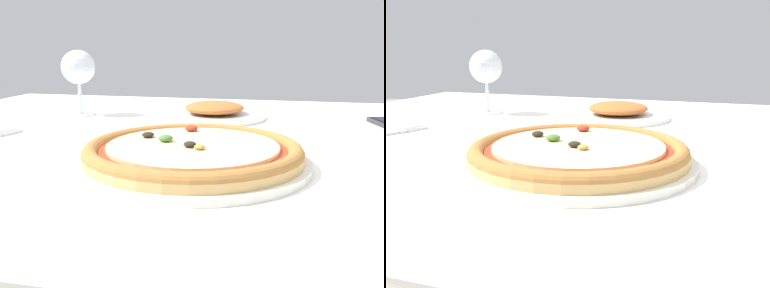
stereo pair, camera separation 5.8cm
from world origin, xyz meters
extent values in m
cube|color=brown|center=(0.00, 0.00, 0.72)|extent=(1.33, 0.93, 0.04)
cube|color=white|center=(0.00, 0.00, 0.74)|extent=(1.43, 1.03, 0.01)
cylinder|color=brown|center=(-0.60, 0.40, 0.35)|extent=(0.06, 0.06, 0.70)
cylinder|color=white|center=(0.00, -0.20, 0.75)|extent=(0.32, 0.32, 0.01)
cylinder|color=#E0B26B|center=(0.00, -0.20, 0.76)|extent=(0.30, 0.30, 0.01)
torus|color=#B27538|center=(0.00, -0.20, 0.76)|extent=(0.30, 0.30, 0.02)
cylinder|color=#BC381E|center=(0.00, -0.20, 0.76)|extent=(0.25, 0.25, 0.00)
cylinder|color=beige|center=(0.00, -0.20, 0.77)|extent=(0.23, 0.23, 0.00)
ellipsoid|color=#4C7A33|center=(-0.04, -0.19, 0.78)|extent=(0.02, 0.02, 0.01)
ellipsoid|color=#2D2319|center=(-0.07, -0.17, 0.77)|extent=(0.02, 0.02, 0.01)
ellipsoid|color=#BC9342|center=(0.02, -0.22, 0.77)|extent=(0.01, 0.01, 0.01)
ellipsoid|color=#A83323|center=(-0.02, -0.11, 0.78)|extent=(0.02, 0.02, 0.01)
ellipsoid|color=#2D2319|center=(0.00, -0.21, 0.77)|extent=(0.02, 0.02, 0.01)
cube|color=silver|center=(-0.39, -0.06, 0.74)|extent=(0.02, 0.04, 0.00)
cube|color=silver|center=(-0.38, -0.07, 0.74)|extent=(0.02, 0.04, 0.00)
cube|color=silver|center=(-0.37, -0.07, 0.74)|extent=(0.02, 0.04, 0.00)
cube|color=silver|center=(-0.37, -0.07, 0.74)|extent=(0.02, 0.04, 0.00)
cylinder|color=silver|center=(-0.34, 0.16, 0.74)|extent=(0.07, 0.07, 0.00)
cylinder|color=silver|center=(-0.34, 0.16, 0.78)|extent=(0.01, 0.01, 0.07)
sphere|color=silver|center=(-0.34, 0.16, 0.85)|extent=(0.08, 0.08, 0.08)
cylinder|color=white|center=(-0.03, 0.18, 0.75)|extent=(0.23, 0.23, 0.01)
ellipsoid|color=#BC662D|center=(-0.03, 0.18, 0.76)|extent=(0.13, 0.13, 0.03)
camera|label=1|loc=(0.12, -0.75, 0.90)|focal=40.00mm
camera|label=2|loc=(0.18, -0.73, 0.90)|focal=40.00mm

